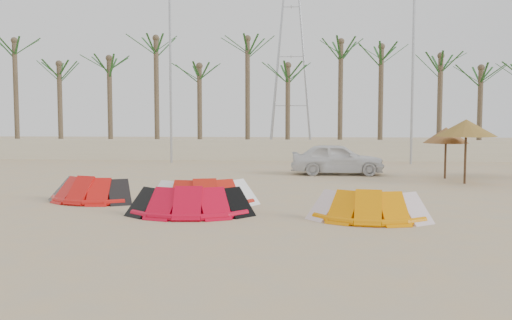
# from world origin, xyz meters

# --- Properties ---
(ground) EXTENTS (120.00, 120.00, 0.00)m
(ground) POSITION_xyz_m (0.00, 0.00, 0.00)
(ground) COLOR tan
(ground) RESTS_ON ground
(boundary_wall) EXTENTS (60.00, 0.30, 1.30)m
(boundary_wall) POSITION_xyz_m (0.00, 22.00, 0.65)
(boundary_wall) COLOR beige
(boundary_wall) RESTS_ON ground
(palm_line) EXTENTS (52.00, 4.00, 7.70)m
(palm_line) POSITION_xyz_m (0.67, 23.50, 6.44)
(palm_line) COLOR brown
(palm_line) RESTS_ON ground
(lamp_b) EXTENTS (1.25, 0.14, 11.00)m
(lamp_b) POSITION_xyz_m (-5.96, 20.00, 5.77)
(lamp_b) COLOR #A5A8AD
(lamp_b) RESTS_ON ground
(lamp_c) EXTENTS (1.25, 0.14, 11.00)m
(lamp_c) POSITION_xyz_m (8.04, 20.00, 5.77)
(lamp_c) COLOR #A5A8AD
(lamp_c) RESTS_ON ground
(pylon) EXTENTS (3.00, 3.00, 14.00)m
(pylon) POSITION_xyz_m (1.00, 28.00, 0.00)
(pylon) COLOR #A5A8AD
(pylon) RESTS_ON ground
(kite_red_left) EXTENTS (3.35, 2.26, 0.90)m
(kite_red_left) POSITION_xyz_m (-5.35, 4.91, 0.42)
(kite_red_left) COLOR red
(kite_red_left) RESTS_ON ground
(kite_red_mid) EXTENTS (3.47, 1.71, 0.90)m
(kite_red_mid) POSITION_xyz_m (-1.61, 2.66, 0.42)
(kite_red_mid) COLOR red
(kite_red_mid) RESTS_ON ground
(kite_red_right) EXTENTS (3.52, 2.16, 0.90)m
(kite_red_right) POSITION_xyz_m (-1.50, 4.50, 0.42)
(kite_red_right) COLOR red
(kite_red_right) RESTS_ON ground
(kite_orange) EXTENTS (3.29, 1.92, 0.90)m
(kite_orange) POSITION_xyz_m (3.29, 2.18, 0.42)
(kite_orange) COLOR orange
(kite_orange) RESTS_ON ground
(parasol_left) EXTENTS (1.99, 1.99, 2.29)m
(parasol_left) POSITION_xyz_m (8.01, 12.49, 1.93)
(parasol_left) COLOR #4C331E
(parasol_left) RESTS_ON ground
(parasol_mid) EXTENTS (2.46, 2.46, 2.66)m
(parasol_mid) POSITION_xyz_m (8.32, 10.59, 2.30)
(parasol_mid) COLOR #4C331E
(parasol_mid) RESTS_ON ground
(car) EXTENTS (4.41, 1.81, 1.50)m
(car) POSITION_xyz_m (3.34, 13.95, 0.75)
(car) COLOR silver
(car) RESTS_ON ground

